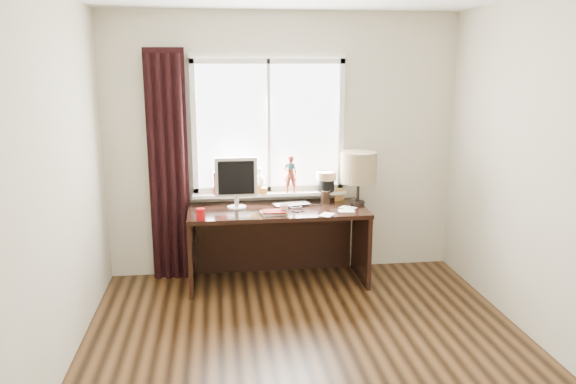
{
  "coord_description": "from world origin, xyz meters",
  "views": [
    {
      "loc": [
        -0.66,
        -3.52,
        2.12
      ],
      "look_at": [
        -0.05,
        1.25,
        1.0
      ],
      "focal_mm": 35.0,
      "sensor_mm": 36.0,
      "label": 1
    }
  ],
  "objects": [
    {
      "name": "curtain",
      "position": [
        -1.13,
        1.91,
        1.12
      ],
      "size": [
        0.38,
        0.09,
        2.25
      ],
      "color": "black",
      "rests_on": "floor"
    },
    {
      "name": "red_cup",
      "position": [
        -0.82,
        1.33,
        0.8
      ],
      "size": [
        0.08,
        0.08,
        0.1
      ],
      "primitive_type": "cylinder",
      "color": "#9F060A",
      "rests_on": "desk"
    },
    {
      "name": "notebook_stack",
      "position": [
        -0.16,
        1.44,
        0.77
      ],
      "size": [
        0.24,
        0.19,
        0.03
      ],
      "color": "beige",
      "rests_on": "desk"
    },
    {
      "name": "laptop",
      "position": [
        0.05,
        1.71,
        0.76
      ],
      "size": [
        0.38,
        0.29,
        0.03
      ],
      "primitive_type": "imported",
      "rotation": [
        0.0,
        0.0,
        0.2
      ],
      "color": "silver",
      "rests_on": "desk"
    },
    {
      "name": "wall_right",
      "position": [
        1.75,
        0.0,
        1.3
      ],
      "size": [
        0.0,
        4.0,
        2.6
      ],
      "primitive_type": "cube",
      "rotation": [
        1.57,
        0.0,
        1.57
      ],
      "color": "#C1B897",
      "rests_on": "ground"
    },
    {
      "name": "window",
      "position": [
        -0.12,
        1.95,
        1.31
      ],
      "size": [
        1.52,
        0.22,
        1.4
      ],
      "color": "white",
      "rests_on": "ground"
    },
    {
      "name": "wall_back",
      "position": [
        0.0,
        2.0,
        1.3
      ],
      "size": [
        3.5,
        0.0,
        2.6
      ],
      "primitive_type": "cube",
      "rotation": [
        1.57,
        0.0,
        0.0
      ],
      "color": "#C1B897",
      "rests_on": "ground"
    },
    {
      "name": "mug",
      "position": [
        -0.06,
        1.47,
        0.79
      ],
      "size": [
        0.12,
        0.12,
        0.09
      ],
      "primitive_type": "imported",
      "rotation": [
        0.0,
        0.0,
        1.02
      ],
      "color": "white",
      "rests_on": "desk"
    },
    {
      "name": "desk_cables",
      "position": [
        0.18,
        1.68,
        0.75
      ],
      "size": [
        0.38,
        0.47,
        0.01
      ],
      "color": "black",
      "rests_on": "desk"
    },
    {
      "name": "wall_front",
      "position": [
        0.0,
        -2.0,
        1.3
      ],
      "size": [
        3.5,
        0.0,
        2.6
      ],
      "primitive_type": "cube",
      "rotation": [
        1.57,
        0.0,
        0.0
      ],
      "color": "#C1B897",
      "rests_on": "ground"
    },
    {
      "name": "brush_holder",
      "position": [
        0.39,
        1.8,
        0.81
      ],
      "size": [
        0.09,
        0.09,
        0.25
      ],
      "color": "black",
      "rests_on": "desk"
    },
    {
      "name": "floor",
      "position": [
        0.0,
        0.0,
        0.0
      ],
      "size": [
        3.5,
        4.0,
        0.0
      ],
      "primitive_type": "cube",
      "color": "#503218",
      "rests_on": "ground"
    },
    {
      "name": "icon_frame",
      "position": [
        0.55,
        1.85,
        0.81
      ],
      "size": [
        0.1,
        0.03,
        0.13
      ],
      "color": "gold",
      "rests_on": "desk"
    },
    {
      "name": "monitor",
      "position": [
        -0.49,
        1.71,
        1.03
      ],
      "size": [
        0.4,
        0.18,
        0.49
      ],
      "color": "beige",
      "rests_on": "desk"
    },
    {
      "name": "desk",
      "position": [
        -0.1,
        1.73,
        0.51
      ],
      "size": [
        1.7,
        0.7,
        0.75
      ],
      "color": "#351A12",
      "rests_on": "floor"
    },
    {
      "name": "table_lamp",
      "position": [
        0.7,
        1.7,
        1.11
      ],
      "size": [
        0.35,
        0.35,
        0.52
      ],
      "color": "black",
      "rests_on": "desk"
    },
    {
      "name": "loose_papers",
      "position": [
        0.48,
        1.47,
        0.75
      ],
      "size": [
        0.43,
        0.41,
        0.0
      ],
      "color": "white",
      "rests_on": "desk"
    },
    {
      "name": "wall_left",
      "position": [
        -1.75,
        0.0,
        1.3
      ],
      "size": [
        0.0,
        4.0,
        2.6
      ],
      "primitive_type": "cube",
      "rotation": [
        1.57,
        0.0,
        1.57
      ],
      "color": "#C1B897",
      "rests_on": "ground"
    }
  ]
}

